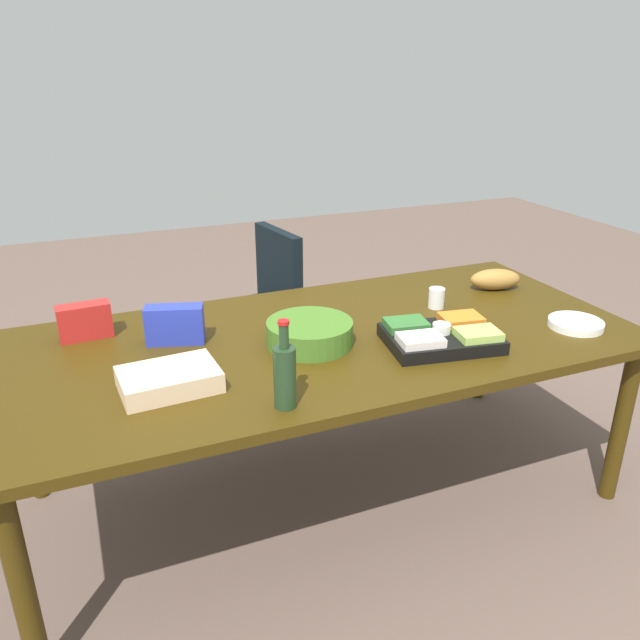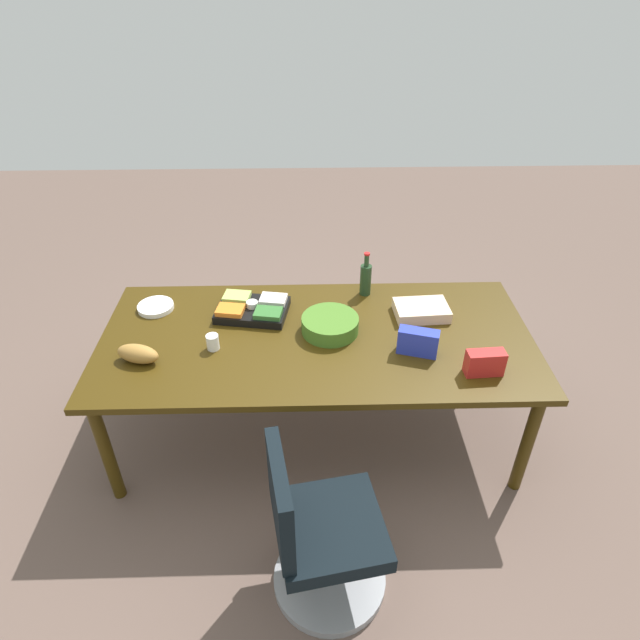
{
  "view_description": "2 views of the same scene",
  "coord_description": "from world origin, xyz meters",
  "px_view_note": "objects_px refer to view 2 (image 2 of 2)",
  "views": [
    {
      "loc": [
        0.88,
        2.09,
        1.79
      ],
      "look_at": [
        0.03,
        0.04,
        0.86
      ],
      "focal_mm": 35.08,
      "sensor_mm": 36.0,
      "label": 1
    },
    {
      "loc": [
        -0.05,
        -2.5,
        2.65
      ],
      "look_at": [
        0.02,
        0.08,
        0.82
      ],
      "focal_mm": 30.32,
      "sensor_mm": 36.0,
      "label": 2
    }
  ],
  "objects_px": {
    "sheet_cake": "(421,310)",
    "bread_loaf": "(138,354)",
    "office_chair": "(320,540)",
    "paper_cup": "(213,342)",
    "salad_bowl": "(330,325)",
    "wine_bottle": "(366,278)",
    "paper_plate_stack": "(156,307)",
    "chip_bag_blue": "(418,342)",
    "veggie_tray": "(252,309)",
    "chip_bag_red": "(485,363)",
    "conference_table": "(317,344)"
  },
  "relations": [
    {
      "from": "paper_plate_stack",
      "to": "office_chair",
      "type": "bearing_deg",
      "value": -54.0
    },
    {
      "from": "office_chair",
      "to": "veggie_tray",
      "type": "relative_size",
      "value": 2.01
    },
    {
      "from": "conference_table",
      "to": "chip_bag_blue",
      "type": "relative_size",
      "value": 11.35
    },
    {
      "from": "salad_bowl",
      "to": "sheet_cake",
      "type": "height_order",
      "value": "salad_bowl"
    },
    {
      "from": "wine_bottle",
      "to": "paper_cup",
      "type": "height_order",
      "value": "wine_bottle"
    },
    {
      "from": "paper_cup",
      "to": "bread_loaf",
      "type": "relative_size",
      "value": 0.38
    },
    {
      "from": "chip_bag_red",
      "to": "paper_plate_stack",
      "type": "relative_size",
      "value": 0.91
    },
    {
      "from": "wine_bottle",
      "to": "sheet_cake",
      "type": "xyz_separation_m",
      "value": [
        0.32,
        -0.25,
        -0.08
      ]
    },
    {
      "from": "bread_loaf",
      "to": "paper_plate_stack",
      "type": "distance_m",
      "value": 0.51
    },
    {
      "from": "office_chair",
      "to": "veggie_tray",
      "type": "height_order",
      "value": "office_chair"
    },
    {
      "from": "sheet_cake",
      "to": "bread_loaf",
      "type": "distance_m",
      "value": 1.66
    },
    {
      "from": "sheet_cake",
      "to": "chip_bag_blue",
      "type": "bearing_deg",
      "value": -103.71
    },
    {
      "from": "conference_table",
      "to": "chip_bag_blue",
      "type": "distance_m",
      "value": 0.6
    },
    {
      "from": "office_chair",
      "to": "paper_cup",
      "type": "bearing_deg",
      "value": 121.19
    },
    {
      "from": "chip_bag_red",
      "to": "paper_cup",
      "type": "distance_m",
      "value": 1.48
    },
    {
      "from": "bread_loaf",
      "to": "veggie_tray",
      "type": "bearing_deg",
      "value": 37.11
    },
    {
      "from": "chip_bag_blue",
      "to": "paper_plate_stack",
      "type": "height_order",
      "value": "chip_bag_blue"
    },
    {
      "from": "conference_table",
      "to": "sheet_cake",
      "type": "bearing_deg",
      "value": 16.93
    },
    {
      "from": "wine_bottle",
      "to": "conference_table",
      "type": "bearing_deg",
      "value": -125.67
    },
    {
      "from": "wine_bottle",
      "to": "paper_cup",
      "type": "bearing_deg",
      "value": -148.56
    },
    {
      "from": "wine_bottle",
      "to": "veggie_tray",
      "type": "bearing_deg",
      "value": -163.43
    },
    {
      "from": "sheet_cake",
      "to": "paper_cup",
      "type": "bearing_deg",
      "value": -166.32
    },
    {
      "from": "veggie_tray",
      "to": "bread_loaf",
      "type": "height_order",
      "value": "bread_loaf"
    },
    {
      "from": "bread_loaf",
      "to": "paper_cup",
      "type": "bearing_deg",
      "value": 14.39
    },
    {
      "from": "office_chair",
      "to": "wine_bottle",
      "type": "bearing_deg",
      "value": 77.48
    },
    {
      "from": "sheet_cake",
      "to": "bread_loaf",
      "type": "height_order",
      "value": "bread_loaf"
    },
    {
      "from": "wine_bottle",
      "to": "sheet_cake",
      "type": "relative_size",
      "value": 0.92
    },
    {
      "from": "wine_bottle",
      "to": "chip_bag_blue",
      "type": "height_order",
      "value": "wine_bottle"
    },
    {
      "from": "conference_table",
      "to": "paper_cup",
      "type": "height_order",
      "value": "paper_cup"
    },
    {
      "from": "chip_bag_red",
      "to": "veggie_tray",
      "type": "height_order",
      "value": "chip_bag_red"
    },
    {
      "from": "chip_bag_red",
      "to": "sheet_cake",
      "type": "relative_size",
      "value": 0.62
    },
    {
      "from": "sheet_cake",
      "to": "bread_loaf",
      "type": "bearing_deg",
      "value": -166.15
    },
    {
      "from": "chip_bag_red",
      "to": "salad_bowl",
      "type": "bearing_deg",
      "value": 153.5
    },
    {
      "from": "salad_bowl",
      "to": "sheet_cake",
      "type": "distance_m",
      "value": 0.58
    },
    {
      "from": "wine_bottle",
      "to": "paper_cup",
      "type": "xyz_separation_m",
      "value": [
        -0.9,
        -0.55,
        -0.07
      ]
    },
    {
      "from": "chip_bag_red",
      "to": "paper_plate_stack",
      "type": "height_order",
      "value": "chip_bag_red"
    },
    {
      "from": "chip_bag_blue",
      "to": "salad_bowl",
      "type": "xyz_separation_m",
      "value": [
        -0.47,
        0.21,
        -0.03
      ]
    },
    {
      "from": "office_chair",
      "to": "salad_bowl",
      "type": "distance_m",
      "value": 1.18
    },
    {
      "from": "paper_cup",
      "to": "paper_plate_stack",
      "type": "distance_m",
      "value": 0.58
    },
    {
      "from": "chip_bag_blue",
      "to": "bread_loaf",
      "type": "height_order",
      "value": "chip_bag_blue"
    },
    {
      "from": "chip_bag_blue",
      "to": "paper_plate_stack",
      "type": "xyz_separation_m",
      "value": [
        -1.55,
        0.48,
        -0.06
      ]
    },
    {
      "from": "conference_table",
      "to": "sheet_cake",
      "type": "xyz_separation_m",
      "value": [
        0.64,
        0.2,
        0.1
      ]
    },
    {
      "from": "salad_bowl",
      "to": "bread_loaf",
      "type": "distance_m",
      "value": 1.08
    },
    {
      "from": "paper_cup",
      "to": "wine_bottle",
      "type": "bearing_deg",
      "value": 31.44
    },
    {
      "from": "chip_bag_red",
      "to": "sheet_cake",
      "type": "bearing_deg",
      "value": 112.87
    },
    {
      "from": "chip_bag_blue",
      "to": "bread_loaf",
      "type": "xyz_separation_m",
      "value": [
        -1.52,
        -0.03,
        -0.02
      ]
    },
    {
      "from": "veggie_tray",
      "to": "paper_plate_stack",
      "type": "xyz_separation_m",
      "value": [
        -0.61,
        0.07,
        -0.02
      ]
    },
    {
      "from": "bread_loaf",
      "to": "salad_bowl",
      "type": "bearing_deg",
      "value": 13.23
    },
    {
      "from": "conference_table",
      "to": "veggie_tray",
      "type": "bearing_deg",
      "value": 148.18
    },
    {
      "from": "wine_bottle",
      "to": "veggie_tray",
      "type": "distance_m",
      "value": 0.74
    }
  ]
}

